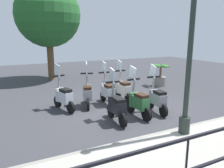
# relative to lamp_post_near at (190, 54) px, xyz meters

# --- Properties ---
(ground_plane) EXTENTS (28.00, 28.00, 0.00)m
(ground_plane) POSITION_rel_lamp_post_near_xyz_m (2.40, 0.16, -2.05)
(ground_plane) COLOR #38383D
(promenade_walkway) EXTENTS (2.20, 20.00, 0.15)m
(promenade_walkway) POSITION_rel_lamp_post_near_xyz_m (-0.75, 0.16, -1.98)
(promenade_walkway) COLOR #A39E93
(promenade_walkway) RESTS_ON ground_plane
(lamp_post_near) EXTENTS (0.26, 0.90, 4.30)m
(lamp_post_near) POSITION_rel_lamp_post_near_xyz_m (0.00, 0.00, 0.00)
(lamp_post_near) COLOR #232D28
(lamp_post_near) RESTS_ON promenade_walkway
(tree_distant) EXTENTS (3.49, 3.49, 5.28)m
(tree_distant) POSITION_rel_lamp_post_near_xyz_m (8.90, 1.41, 1.47)
(tree_distant) COLOR brown
(tree_distant) RESTS_ON ground_plane
(potted_palm) EXTENTS (1.06, 0.66, 1.05)m
(potted_palm) POSITION_rel_lamp_post_near_xyz_m (4.80, -3.07, -1.61)
(potted_palm) COLOR slate
(potted_palm) RESTS_ON ground_plane
(scooter_near_0) EXTENTS (1.23, 0.44, 1.54)m
(scooter_near_0) POSITION_rel_lamp_post_near_xyz_m (1.76, -0.53, -1.57)
(scooter_near_0) COLOR black
(scooter_near_0) RESTS_ON ground_plane
(scooter_near_1) EXTENTS (1.23, 0.44, 1.54)m
(scooter_near_1) POSITION_rel_lamp_post_near_xyz_m (1.70, 0.21, -1.57)
(scooter_near_1) COLOR black
(scooter_near_1) RESTS_ON ground_plane
(scooter_near_2) EXTENTS (1.23, 0.44, 1.54)m
(scooter_near_2) POSITION_rel_lamp_post_near_xyz_m (1.63, 0.99, -1.57)
(scooter_near_2) COLOR black
(scooter_near_2) RESTS_ON ground_plane
(scooter_far_0) EXTENTS (1.23, 0.44, 1.54)m
(scooter_far_0) POSITION_rel_lamp_post_near_xyz_m (3.36, -0.18, -1.57)
(scooter_far_0) COLOR black
(scooter_far_0) RESTS_ON ground_plane
(scooter_far_1) EXTENTS (1.23, 0.44, 1.54)m
(scooter_far_1) POSITION_rel_lamp_post_near_xyz_m (3.26, 0.51, -1.57)
(scooter_far_1) COLOR black
(scooter_far_1) RESTS_ON ground_plane
(scooter_far_2) EXTENTS (1.20, 0.55, 1.54)m
(scooter_far_2) POSITION_rel_lamp_post_near_xyz_m (3.36, 1.24, -1.57)
(scooter_far_2) COLOR black
(scooter_far_2) RESTS_ON ground_plane
(scooter_far_3) EXTENTS (1.20, 0.54, 1.54)m
(scooter_far_3) POSITION_rel_lamp_post_near_xyz_m (3.31, 2.10, -1.57)
(scooter_far_3) COLOR black
(scooter_far_3) RESTS_ON ground_plane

